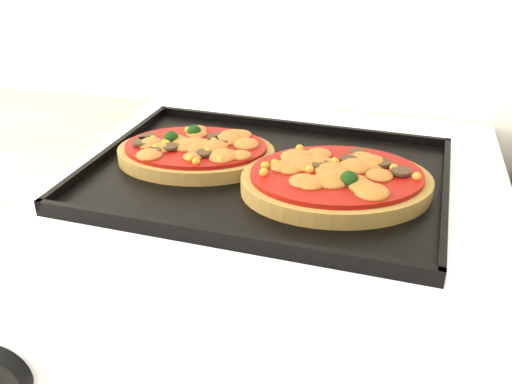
% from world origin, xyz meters
% --- Properties ---
extents(baking_tray, '(0.48, 0.37, 0.02)m').
position_xyz_m(baking_tray, '(-0.06, 1.71, 0.92)').
color(baking_tray, black).
rests_on(baking_tray, stove).
extents(pizza_left, '(0.24, 0.19, 0.03)m').
position_xyz_m(pizza_left, '(-0.16, 1.73, 0.94)').
color(pizza_left, olive).
rests_on(pizza_left, baking_tray).
extents(pizza_right, '(0.27, 0.24, 0.03)m').
position_xyz_m(pizza_right, '(0.04, 1.68, 0.94)').
color(pizza_right, olive).
rests_on(pizza_right, baking_tray).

